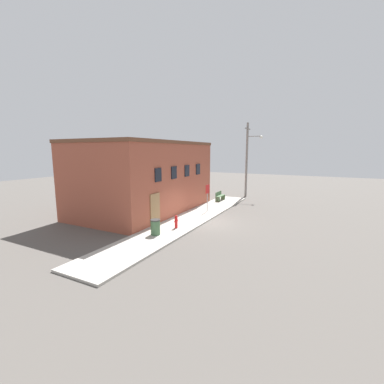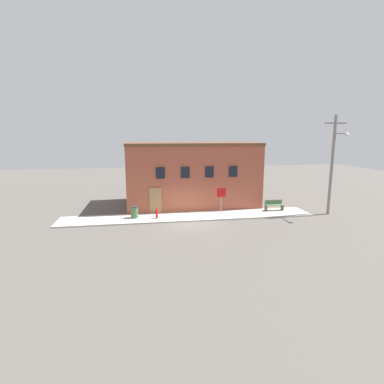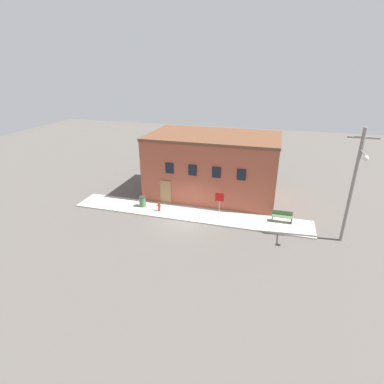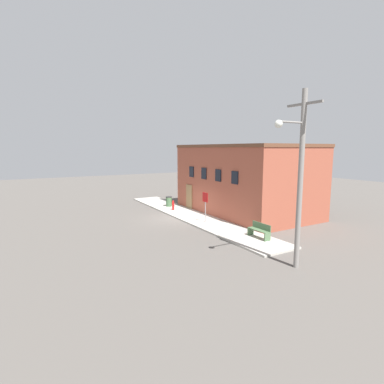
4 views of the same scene
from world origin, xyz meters
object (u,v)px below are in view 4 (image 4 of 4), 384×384
Objects in this scene: fire_hydrant at (173,205)px; bench at (259,230)px; stop_sign at (205,201)px; trash_bin at (169,201)px; utility_pole at (299,174)px.

bench is (9.82, 0.85, 0.03)m from fire_hydrant.
trash_bin is at bearing 177.17° from stop_sign.
fire_hydrant is at bearing -13.55° from trash_bin.
stop_sign is 2.40× the size of trash_bin.
stop_sign is at bearing -2.83° from trash_bin.
utility_pole is (13.83, -0.72, 3.74)m from fire_hydrant.
stop_sign reaches higher than bench.
stop_sign is 0.28× the size of utility_pole.
utility_pole is (15.51, -1.13, 3.70)m from trash_bin.
fire_hydrant is 0.91× the size of trash_bin.
fire_hydrant is at bearing 177.01° from utility_pole.
fire_hydrant is at bearing -179.18° from stop_sign.
fire_hydrant is 0.10× the size of utility_pole.
trash_bin is 0.11× the size of utility_pole.
trash_bin reaches higher than fire_hydrant.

